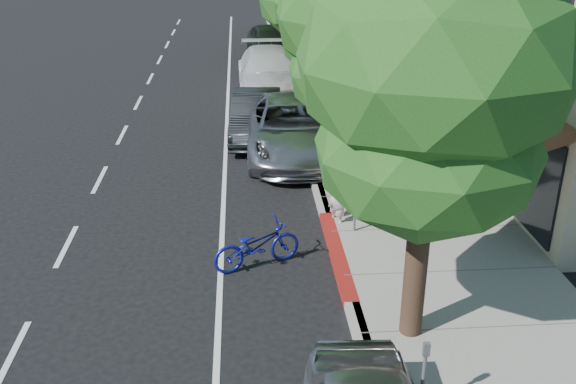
{
  "coord_description": "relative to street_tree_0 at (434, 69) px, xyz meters",
  "views": [
    {
      "loc": [
        -2.03,
        -11.44,
        7.2
      ],
      "look_at": [
        -1.06,
        1.68,
        1.35
      ],
      "focal_mm": 40.0,
      "sensor_mm": 36.0,
      "label": 1
    }
  ],
  "objects": [
    {
      "name": "street_tree_0",
      "position": [
        0.0,
        0.0,
        0.0
      ],
      "size": [
        4.32,
        4.32,
        7.85
      ],
      "color": "black",
      "rests_on": "ground"
    },
    {
      "name": "cyclist",
      "position": [
        -0.65,
        4.64,
        -4.01
      ],
      "size": [
        0.71,
        0.82,
        1.89
      ],
      "primitive_type": "imported",
      "rotation": [
        0.0,
        0.0,
        2.04
      ],
      "color": "silver",
      "rests_on": "ground"
    },
    {
      "name": "street_tree_1",
      "position": [
        0.0,
        6.0,
        -0.2
      ],
      "size": [
        4.24,
        4.24,
        7.56
      ],
      "color": "black",
      "rests_on": "ground"
    },
    {
      "name": "white_pickup",
      "position": [
        -1.76,
        17.11,
        -4.05
      ],
      "size": [
        2.59,
        6.23,
        1.8
      ],
      "primitive_type": "imported",
      "rotation": [
        0.0,
        0.0,
        0.01
      ],
      "color": "white",
      "rests_on": "ground"
    },
    {
      "name": "sidewalk",
      "position": [
        1.4,
        10.0,
        -4.88
      ],
      "size": [
        4.6,
        56.0,
        0.15
      ],
      "primitive_type": "cube",
      "color": "gray",
      "rests_on": "ground"
    },
    {
      "name": "curb_red_segment",
      "position": [
        -0.9,
        3.0,
        -4.88
      ],
      "size": [
        0.32,
        4.0,
        0.15
      ],
      "primitive_type": "cube",
      "color": "maroon",
      "rests_on": "ground"
    },
    {
      "name": "curb",
      "position": [
        -0.9,
        10.0,
        -4.88
      ],
      "size": [
        0.3,
        56.0,
        0.15
      ],
      "primitive_type": "cube",
      "color": "#9E998E",
      "rests_on": "ground"
    },
    {
      "name": "street_tree_2",
      "position": [
        0.0,
        12.0,
        -0.63
      ],
      "size": [
        3.78,
        3.78,
        6.87
      ],
      "color": "black",
      "rests_on": "ground"
    },
    {
      "name": "silver_suv",
      "position": [
        -1.4,
        9.75,
        -4.09
      ],
      "size": [
        2.96,
        6.28,
        1.73
      ],
      "primitive_type": "imported",
      "rotation": [
        0.0,
        0.0,
        0.01
      ],
      "color": "#A5A5AA",
      "rests_on": "ground"
    },
    {
      "name": "pedestrian",
      "position": [
        1.28,
        11.74,
        -3.87
      ],
      "size": [
        0.92,
        0.72,
        1.87
      ],
      "primitive_type": "imported",
      "rotation": [
        0.0,
        0.0,
        3.13
      ],
      "color": "black",
      "rests_on": "sidewalk"
    },
    {
      "name": "dark_suv_far",
      "position": [
        -1.4,
        23.5,
        -4.07
      ],
      "size": [
        2.51,
        5.36,
        1.77
      ],
      "primitive_type": "imported",
      "rotation": [
        0.0,
        0.0,
        0.08
      ],
      "color": "black",
      "rests_on": "ground"
    },
    {
      "name": "dark_sedan",
      "position": [
        -2.46,
        11.43,
        -4.19
      ],
      "size": [
        1.92,
        4.72,
        1.52
      ],
      "primitive_type": "imported",
      "rotation": [
        0.0,
        0.0,
        -0.07
      ],
      "color": "black",
      "rests_on": "ground"
    },
    {
      "name": "ground",
      "position": [
        -0.9,
        2.0,
        -4.95
      ],
      "size": [
        120.0,
        120.0,
        0.0
      ],
      "primitive_type": "plane",
      "color": "black",
      "rests_on": "ground"
    },
    {
      "name": "bicycle",
      "position": [
        -2.7,
        2.76,
        -4.43
      ],
      "size": [
        2.11,
        1.38,
        1.05
      ],
      "primitive_type": "imported",
      "rotation": [
        0.0,
        0.0,
        1.95
      ],
      "color": "#151992",
      "rests_on": "ground"
    }
  ]
}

